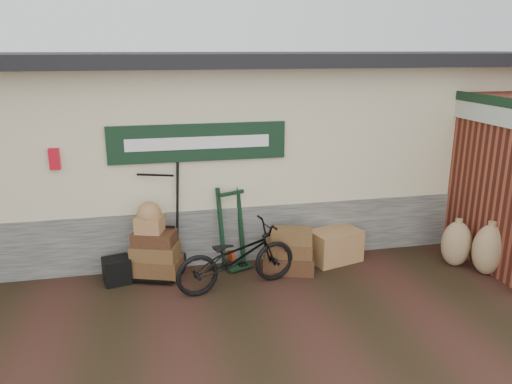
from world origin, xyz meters
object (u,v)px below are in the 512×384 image
porter_trolley (158,218)px  suitcase_stack (289,250)px  bicycle (236,254)px  black_trunk (117,271)px  green_barrow (232,228)px  wicker_hamper (335,245)px

porter_trolley → suitcase_stack: porter_trolley is taller
bicycle → porter_trolley: bearing=42.6°
suitcase_stack → black_trunk: bearing=177.0°
suitcase_stack → black_trunk: (-2.55, 0.13, -0.15)m
green_barrow → wicker_hamper: size_ratio=1.62×
black_trunk → green_barrow: bearing=7.1°
green_barrow → wicker_hamper: (1.63, -0.14, -0.38)m
black_trunk → bicycle: size_ratio=0.21×
porter_trolley → suitcase_stack: 2.03m
porter_trolley → bicycle: 1.32m
porter_trolley → bicycle: size_ratio=0.98×
wicker_hamper → black_trunk: (-3.36, -0.08, -0.07)m
suitcase_stack → bicycle: (-0.88, -0.38, 0.18)m
wicker_hamper → green_barrow: bearing=175.1°
wicker_hamper → black_trunk: wicker_hamper is taller
green_barrow → wicker_hamper: green_barrow is taller
green_barrow → bicycle: bearing=-117.9°
bicycle → wicker_hamper: bearing=-83.3°
porter_trolley → bicycle: (1.04, -0.73, -0.36)m
porter_trolley → green_barrow: bearing=19.7°
suitcase_stack → bicycle: bicycle is taller
porter_trolley → bicycle: porter_trolley is taller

